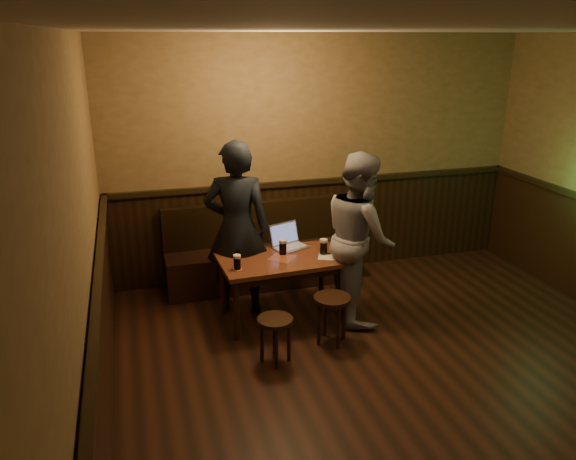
% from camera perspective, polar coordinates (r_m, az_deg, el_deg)
% --- Properties ---
extents(room, '(5.04, 6.04, 2.84)m').
position_cam_1_polar(room, '(4.31, 15.47, -2.85)').
color(room, black).
rests_on(room, ground).
extents(bench, '(2.20, 0.50, 0.95)m').
position_cam_1_polar(bench, '(6.54, -2.72, -2.90)').
color(bench, black).
rests_on(bench, ground).
extents(pub_table, '(1.27, 0.77, 0.67)m').
position_cam_1_polar(pub_table, '(5.64, -0.61, -3.68)').
color(pub_table, '#512617').
rests_on(pub_table, ground).
extents(stool_left, '(0.37, 0.37, 0.43)m').
position_cam_1_polar(stool_left, '(5.00, -1.31, -9.83)').
color(stool_left, black).
rests_on(stool_left, ground).
extents(stool_right, '(0.39, 0.39, 0.47)m').
position_cam_1_polar(stool_right, '(5.29, 4.50, -7.71)').
color(stool_right, black).
rests_on(stool_right, ground).
extents(pint_left, '(0.10, 0.10, 0.15)m').
position_cam_1_polar(pint_left, '(5.33, -5.19, -3.27)').
color(pint_left, '#A12713').
rests_on(pint_left, pub_table).
extents(pint_mid, '(0.10, 0.10, 0.16)m').
position_cam_1_polar(pint_mid, '(5.65, -0.52, -1.76)').
color(pint_mid, '#A12713').
rests_on(pint_mid, pub_table).
extents(pint_right, '(0.10, 0.10, 0.16)m').
position_cam_1_polar(pint_right, '(5.69, 3.64, -1.68)').
color(pint_right, '#A12713').
rests_on(pint_right, pub_table).
extents(laptop, '(0.42, 0.38, 0.25)m').
position_cam_1_polar(laptop, '(5.87, -0.02, -1.15)').
color(laptop, silver).
rests_on(laptop, pub_table).
extents(menu, '(0.26, 0.22, 0.00)m').
position_cam_1_polar(menu, '(5.63, 4.21, -2.78)').
color(menu, silver).
rests_on(menu, pub_table).
extents(person_suit, '(0.75, 0.59, 1.82)m').
position_cam_1_polar(person_suit, '(5.71, -5.20, 0.13)').
color(person_suit, black).
rests_on(person_suit, ground).
extents(person_grey, '(0.72, 0.89, 1.72)m').
position_cam_1_polar(person_grey, '(5.65, 7.30, -0.71)').
color(person_grey, gray).
rests_on(person_grey, ground).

